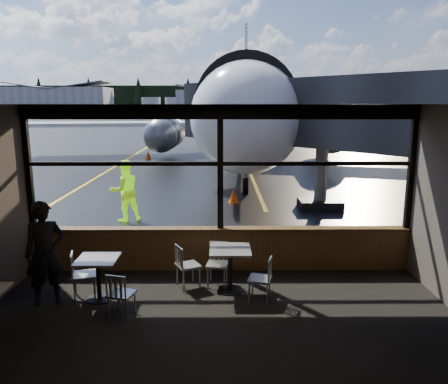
{
  "coord_description": "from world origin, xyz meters",
  "views": [
    {
      "loc": [
        0.02,
        -8.9,
        3.52
      ],
      "look_at": [
        0.08,
        1.0,
        1.5
      ],
      "focal_mm": 35.0,
      "sensor_mm": 36.0,
      "label": 1
    }
  ],
  "objects_px": {
    "chair_mid_s": "(122,294)",
    "ground_crew": "(125,191)",
    "chair_near_e": "(260,279)",
    "cone_wing": "(148,155)",
    "chair_mid_w": "(84,275)",
    "cafe_table_near": "(230,270)",
    "chair_near_w": "(188,266)",
    "chair_near_n": "(217,265)",
    "passenger": "(45,253)",
    "cone_nose": "(234,196)",
    "jet_bridge": "(330,142)",
    "cafe_table_mid": "(99,279)",
    "airliner": "(246,71)"
  },
  "relations": [
    {
      "from": "cafe_table_mid",
      "to": "chair_near_n",
      "type": "height_order",
      "value": "chair_near_n"
    },
    {
      "from": "chair_near_w",
      "to": "chair_near_n",
      "type": "distance_m",
      "value": 0.57
    },
    {
      "from": "cafe_table_near",
      "to": "chair_mid_s",
      "type": "distance_m",
      "value": 2.1
    },
    {
      "from": "cafe_table_mid",
      "to": "chair_mid_w",
      "type": "xyz_separation_m",
      "value": [
        -0.28,
        0.07,
        0.05
      ]
    },
    {
      "from": "chair_mid_s",
      "to": "chair_mid_w",
      "type": "xyz_separation_m",
      "value": [
        -0.85,
        0.74,
        0.03
      ]
    },
    {
      "from": "airliner",
      "to": "jet_bridge",
      "type": "bearing_deg",
      "value": -79.28
    },
    {
      "from": "chair_mid_s",
      "to": "cone_wing",
      "type": "height_order",
      "value": "chair_mid_s"
    },
    {
      "from": "cafe_table_mid",
      "to": "cone_wing",
      "type": "bearing_deg",
      "value": 96.85
    },
    {
      "from": "chair_near_w",
      "to": "cone_nose",
      "type": "xyz_separation_m",
      "value": [
        1.09,
        7.35,
        -0.17
      ]
    },
    {
      "from": "chair_near_e",
      "to": "chair_mid_s",
      "type": "bearing_deg",
      "value": 119.34
    },
    {
      "from": "chair_mid_s",
      "to": "passenger",
      "type": "distance_m",
      "value": 1.62
    },
    {
      "from": "cafe_table_near",
      "to": "chair_mid_s",
      "type": "bearing_deg",
      "value": -150.57
    },
    {
      "from": "chair_mid_s",
      "to": "chair_mid_w",
      "type": "bearing_deg",
      "value": 154.08
    },
    {
      "from": "ground_crew",
      "to": "cone_nose",
      "type": "relative_size",
      "value": 3.56
    },
    {
      "from": "passenger",
      "to": "chair_mid_w",
      "type": "bearing_deg",
      "value": -6.39
    },
    {
      "from": "cafe_table_near",
      "to": "chair_near_w",
      "type": "xyz_separation_m",
      "value": [
        -0.81,
        0.19,
        0.01
      ]
    },
    {
      "from": "jet_bridge",
      "to": "cafe_table_near",
      "type": "height_order",
      "value": "jet_bridge"
    },
    {
      "from": "airliner",
      "to": "chair_near_e",
      "type": "xyz_separation_m",
      "value": [
        -0.92,
        -21.69,
        -5.13
      ]
    },
    {
      "from": "chair_mid_s",
      "to": "ground_crew",
      "type": "height_order",
      "value": "ground_crew"
    },
    {
      "from": "chair_near_w",
      "to": "ground_crew",
      "type": "relative_size",
      "value": 0.47
    },
    {
      "from": "chair_near_e",
      "to": "cone_wing",
      "type": "height_order",
      "value": "chair_near_e"
    },
    {
      "from": "airliner",
      "to": "cafe_table_near",
      "type": "relative_size",
      "value": 42.99
    },
    {
      "from": "chair_near_e",
      "to": "chair_near_w",
      "type": "bearing_deg",
      "value": 80.09
    },
    {
      "from": "chair_near_e",
      "to": "cone_wing",
      "type": "xyz_separation_m",
      "value": [
        -5.34,
        20.27,
        -0.14
      ]
    },
    {
      "from": "chair_near_w",
      "to": "chair_mid_s",
      "type": "relative_size",
      "value": 1.06
    },
    {
      "from": "chair_mid_w",
      "to": "cone_nose",
      "type": "height_order",
      "value": "chair_mid_w"
    },
    {
      "from": "cone_nose",
      "to": "cafe_table_near",
      "type": "bearing_deg",
      "value": -92.1
    },
    {
      "from": "chair_near_e",
      "to": "passenger",
      "type": "xyz_separation_m",
      "value": [
        -3.78,
        -0.06,
        0.52
      ]
    },
    {
      "from": "cafe_table_near",
      "to": "cafe_table_mid",
      "type": "bearing_deg",
      "value": -171.48
    },
    {
      "from": "chair_near_e",
      "to": "cafe_table_near",
      "type": "bearing_deg",
      "value": 65.97
    },
    {
      "from": "chair_mid_w",
      "to": "chair_near_n",
      "type": "bearing_deg",
      "value": 88.22
    },
    {
      "from": "chair_mid_w",
      "to": "ground_crew",
      "type": "xyz_separation_m",
      "value": [
        -0.41,
        5.42,
        0.49
      ]
    },
    {
      "from": "chair_near_w",
      "to": "cafe_table_near",
      "type": "bearing_deg",
      "value": 49.44
    },
    {
      "from": "cafe_table_mid",
      "to": "chair_mid_w",
      "type": "relative_size",
      "value": 0.89
    },
    {
      "from": "cafe_table_mid",
      "to": "chair_mid_s",
      "type": "distance_m",
      "value": 0.88
    },
    {
      "from": "chair_near_e",
      "to": "ground_crew",
      "type": "bearing_deg",
      "value": 47.8
    },
    {
      "from": "passenger",
      "to": "cafe_table_near",
      "type": "bearing_deg",
      "value": -16.32
    },
    {
      "from": "cafe_table_near",
      "to": "passenger",
      "type": "xyz_separation_m",
      "value": [
        -3.26,
        -0.49,
        0.51
      ]
    },
    {
      "from": "chair_mid_s",
      "to": "chair_mid_w",
      "type": "distance_m",
      "value": 1.12
    },
    {
      "from": "chair_mid_s",
      "to": "cone_nose",
      "type": "distance_m",
      "value": 8.83
    },
    {
      "from": "jet_bridge",
      "to": "cafe_table_near",
      "type": "xyz_separation_m",
      "value": [
        -3.41,
        -6.61,
        -1.85
      ]
    },
    {
      "from": "chair_near_w",
      "to": "passenger",
      "type": "relative_size",
      "value": 0.46
    },
    {
      "from": "chair_near_w",
      "to": "chair_mid_s",
      "type": "xyz_separation_m",
      "value": [
        -1.02,
        -1.22,
        -0.02
      ]
    },
    {
      "from": "passenger",
      "to": "cone_wing",
      "type": "height_order",
      "value": "passenger"
    },
    {
      "from": "cafe_table_mid",
      "to": "cone_wing",
      "type": "distance_m",
      "value": 20.35
    },
    {
      "from": "airliner",
      "to": "passenger",
      "type": "bearing_deg",
      "value": -99.14
    },
    {
      "from": "jet_bridge",
      "to": "passenger",
      "type": "height_order",
      "value": "jet_bridge"
    },
    {
      "from": "airliner",
      "to": "cone_wing",
      "type": "bearing_deg",
      "value": -164.12
    },
    {
      "from": "chair_mid_s",
      "to": "cone_nose",
      "type": "xyz_separation_m",
      "value": [
        2.1,
        8.58,
        -0.15
      ]
    },
    {
      "from": "chair_near_n",
      "to": "chair_mid_w",
      "type": "height_order",
      "value": "chair_mid_w"
    }
  ]
}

